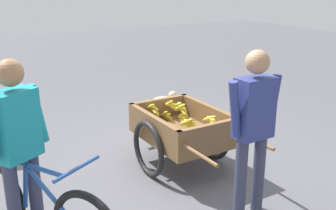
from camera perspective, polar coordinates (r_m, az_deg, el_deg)
The scene contains 6 objects.
ground_plane at distance 4.84m, azimuth -1.25°, elevation -8.45°, with size 24.00×24.00×0.00m, color #56565B.
fruit_cart at distance 4.65m, azimuth 1.94°, elevation -3.67°, with size 1.65×0.94×0.73m.
vendor_person at distance 3.63m, azimuth 11.94°, elevation -2.19°, with size 0.21×0.58×1.55m.
bicycle at distance 3.50m, azimuth -17.72°, elevation -13.87°, with size 1.49×0.85×0.85m.
cyclist_person at distance 3.35m, azimuth -20.41°, elevation -4.54°, with size 0.34×0.51×1.56m.
dog at distance 6.29m, azimuth -0.85°, elevation 0.45°, with size 0.26×0.66×0.40m.
Camera 1 is at (-3.77, 2.16, 2.13)m, focal length 43.30 mm.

